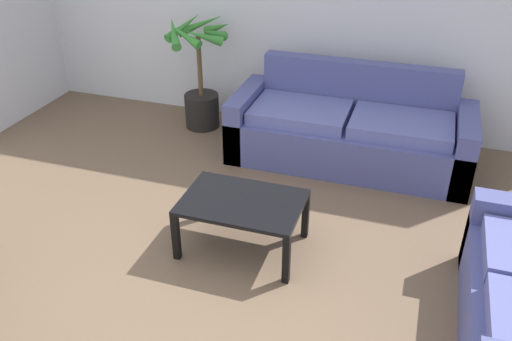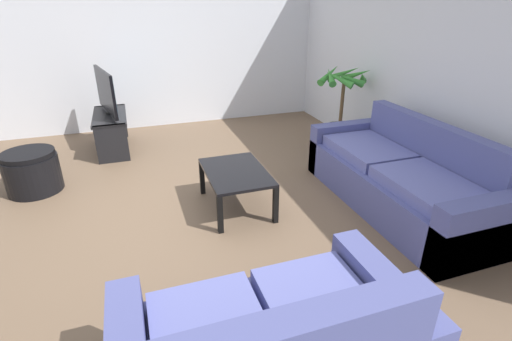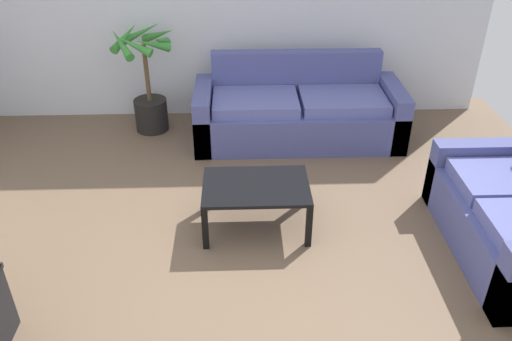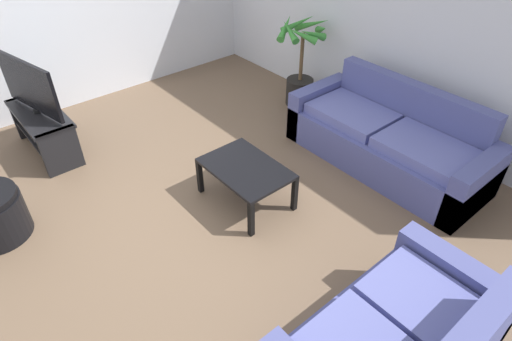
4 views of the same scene
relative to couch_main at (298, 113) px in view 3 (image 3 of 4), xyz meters
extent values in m
plane|color=brown|center=(-0.74, -2.28, -0.30)|extent=(6.60, 6.60, 0.00)
cube|color=silver|center=(-0.74, 0.72, 1.05)|extent=(6.00, 0.06, 2.70)
cube|color=#4C518C|center=(0.00, -0.03, -0.09)|extent=(2.27, 0.90, 0.42)
cube|color=#4C518C|center=(0.00, 0.34, 0.36)|extent=(1.91, 0.16, 0.48)
cube|color=#4C518C|center=(-1.04, -0.03, 0.01)|extent=(0.18, 0.90, 0.62)
cube|color=#4C518C|center=(1.04, -0.03, 0.01)|extent=(0.18, 0.90, 0.62)
cube|color=#5D63A4|center=(-0.48, -0.08, 0.18)|extent=(0.91, 0.66, 0.12)
cube|color=#5D63A4|center=(0.48, -0.08, 0.18)|extent=(0.91, 0.66, 0.12)
cube|color=#4C518C|center=(1.51, -2.04, -0.09)|extent=(0.90, 1.60, 0.42)
cube|color=#4C518C|center=(1.51, -1.33, 0.01)|extent=(0.90, 0.18, 0.62)
cube|color=#5D63A4|center=(1.46, -1.73, 0.18)|extent=(0.66, 0.58, 0.12)
cube|color=black|center=(-0.53, -1.63, 0.11)|extent=(0.89, 0.61, 0.03)
cube|color=black|center=(-0.95, -1.91, -0.11)|extent=(0.05, 0.05, 0.39)
cube|color=black|center=(-0.10, -1.91, -0.11)|extent=(0.05, 0.05, 0.39)
cube|color=black|center=(-0.95, -1.35, -0.11)|extent=(0.05, 0.05, 0.39)
cube|color=black|center=(-0.10, -1.35, -0.11)|extent=(0.05, 0.05, 0.39)
cylinder|color=black|center=(-1.67, 0.27, -0.12)|extent=(0.37, 0.37, 0.37)
cylinder|color=brown|center=(-1.67, 0.27, 0.39)|extent=(0.05, 0.05, 0.65)
cone|color=#378932|center=(-1.48, 0.23, 0.77)|extent=(0.17, 0.42, 0.24)
cone|color=#378932|center=(-1.53, 0.45, 0.77)|extent=(0.44, 0.37, 0.27)
cone|color=#378932|center=(-1.75, 0.50, 0.77)|extent=(0.50, 0.25, 0.27)
cone|color=#378932|center=(-1.88, 0.37, 0.77)|extent=(0.29, 0.47, 0.26)
cone|color=#378932|center=(-1.88, 0.14, 0.77)|extent=(0.34, 0.47, 0.27)
cone|color=#378932|center=(-1.73, 0.08, 0.77)|extent=(0.41, 0.22, 0.23)
cone|color=#378932|center=(-1.54, 0.11, 0.77)|extent=(0.38, 0.34, 0.24)
camera|label=1|loc=(0.61, -4.75, 2.31)|focal=37.92mm
camera|label=2|loc=(2.87, -2.58, 1.74)|focal=26.39mm
camera|label=3|loc=(-0.66, -5.28, 2.50)|focal=36.73mm
camera|label=4|loc=(2.13, -3.74, 2.65)|focal=30.07mm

